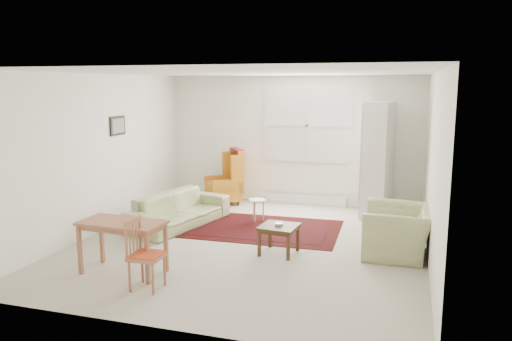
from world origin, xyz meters
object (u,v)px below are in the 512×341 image
(sofa, at_px, (179,203))
(desk, at_px, (123,247))
(wingback_chair, at_px, (223,177))
(stool, at_px, (257,210))
(armchair, at_px, (398,227))
(coffee_table, at_px, (279,239))
(desk_chair, at_px, (147,254))
(cabinet, at_px, (379,160))

(sofa, height_order, desk, sofa)
(wingback_chair, xyz_separation_m, stool, (1.01, -1.02, -0.35))
(armchair, height_order, coffee_table, armchair)
(desk, height_order, desk_chair, desk_chair)
(armchair, xyz_separation_m, desk_chair, (-2.73, -2.05, 0.01))
(sofa, xyz_separation_m, coffee_table, (1.93, -0.85, -0.18))
(wingback_chair, bearing_deg, coffee_table, -1.92)
(cabinet, relative_size, desk_chair, 2.47)
(desk, xyz_separation_m, desk_chair, (0.53, -0.35, 0.08))
(coffee_table, xyz_separation_m, desk_chair, (-1.15, -1.62, 0.21))
(coffee_table, xyz_separation_m, cabinet, (1.18, 2.44, 0.82))
(stool, relative_size, desk_chair, 0.47)
(wingback_chair, bearing_deg, armchair, 21.03)
(armchair, bearing_deg, stool, -114.57)
(wingback_chair, relative_size, coffee_table, 2.19)
(sofa, distance_m, desk_chair, 2.59)
(wingback_chair, distance_m, stool, 1.48)
(sofa, distance_m, coffee_table, 2.11)
(desk_chair, bearing_deg, wingback_chair, 7.80)
(sofa, distance_m, cabinet, 3.54)
(cabinet, relative_size, desk, 1.95)
(sofa, height_order, desk_chair, desk_chair)
(sofa, relative_size, coffee_table, 3.81)
(stool, bearing_deg, desk, -108.17)
(wingback_chair, xyz_separation_m, desk, (0.10, -3.79, -0.22))
(sofa, bearing_deg, desk, -159.60)
(desk, bearing_deg, sofa, 96.66)
(coffee_table, bearing_deg, desk_chair, -125.42)
(stool, bearing_deg, wingback_chair, 134.65)
(armchair, distance_m, coffee_table, 1.65)
(wingback_chair, relative_size, desk, 1.05)
(coffee_table, distance_m, desk_chair, 1.99)
(stool, relative_size, desk, 0.37)
(coffee_table, height_order, desk, desk)
(coffee_table, distance_m, desk, 2.10)
(desk_chair, bearing_deg, desk, 55.39)
(stool, bearing_deg, sofa, -150.40)
(coffee_table, distance_m, stool, 1.69)
(cabinet, bearing_deg, desk, -117.87)
(sofa, distance_m, armchair, 3.53)
(sofa, height_order, coffee_table, sofa)
(sofa, relative_size, desk_chair, 2.31)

